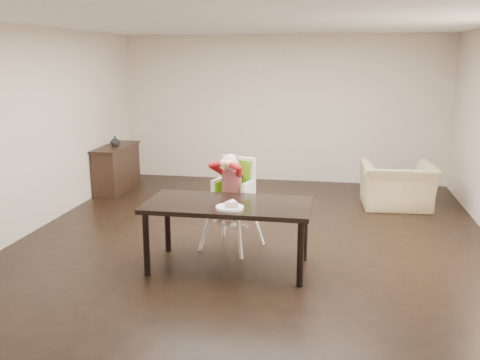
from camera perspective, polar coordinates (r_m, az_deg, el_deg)
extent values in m
plane|color=black|center=(6.91, 1.54, -6.46)|extent=(7.00, 7.00, 0.00)
cube|color=beige|center=(10.03, 4.61, 7.54)|extent=(6.00, 0.02, 2.70)
cube|color=beige|center=(3.24, -7.65, -4.28)|extent=(6.00, 0.02, 2.70)
cube|color=beige|center=(7.62, -21.38, 4.94)|extent=(0.02, 7.00, 2.70)
cube|color=white|center=(6.52, 1.69, 16.50)|extent=(6.00, 7.00, 0.02)
cube|color=black|center=(5.84, -1.27, -2.68)|extent=(1.80, 0.90, 0.05)
cylinder|color=black|center=(5.83, -9.96, -6.78)|extent=(0.07, 0.07, 0.70)
cylinder|color=black|center=(5.51, 6.46, -7.86)|extent=(0.07, 0.07, 0.70)
cylinder|color=black|center=(6.49, -7.74, -4.62)|extent=(0.07, 0.07, 0.70)
cylinder|color=black|center=(6.20, 6.92, -5.44)|extent=(0.07, 0.07, 0.70)
cylinder|color=white|center=(6.50, -3.57, -4.86)|extent=(0.06, 0.06, 0.62)
cylinder|color=white|center=(6.28, -0.09, -5.46)|extent=(0.06, 0.06, 0.62)
cylinder|color=white|center=(6.86, -1.61, -3.86)|extent=(0.06, 0.06, 0.62)
cylinder|color=white|center=(6.66, 1.73, -4.39)|extent=(0.06, 0.06, 0.62)
cube|color=white|center=(6.48, -0.90, -2.00)|extent=(0.55, 0.52, 0.06)
cube|color=#6BB717|center=(6.47, -0.90, -1.67)|extent=(0.44, 0.43, 0.03)
cube|color=white|center=(6.57, -0.17, 0.50)|extent=(0.44, 0.19, 0.47)
cube|color=#6BB717|center=(6.54, -0.31, 0.35)|extent=(0.37, 0.14, 0.42)
cube|color=black|center=(6.51, -1.22, 0.27)|extent=(0.09, 0.20, 0.02)
cube|color=black|center=(6.44, -0.10, 0.14)|extent=(0.09, 0.20, 0.02)
cylinder|color=#B01514|center=(6.43, -0.90, -0.23)|extent=(0.32, 0.32, 0.30)
sphere|color=beige|center=(6.36, -1.01, 1.88)|extent=(0.25, 0.25, 0.20)
ellipsoid|color=brown|center=(6.38, -0.89, 2.12)|extent=(0.25, 0.25, 0.15)
sphere|color=beige|center=(6.29, -1.79, 1.80)|extent=(0.11, 0.11, 0.09)
sphere|color=beige|center=(6.25, -1.17, 1.73)|extent=(0.11, 0.11, 0.09)
cylinder|color=white|center=(5.60, -1.11, -3.00)|extent=(0.38, 0.38, 0.02)
torus|color=white|center=(5.59, -1.11, -2.87)|extent=(0.38, 0.38, 0.01)
imported|color=tan|center=(8.61, 16.45, 0.20)|extent=(1.12, 0.77, 0.94)
cube|color=black|center=(9.61, -13.02, 1.15)|extent=(0.40, 1.20, 0.76)
cube|color=black|center=(9.54, -13.14, 3.48)|extent=(0.44, 1.26, 0.03)
imported|color=#99999E|center=(9.52, -13.18, 4.06)|extent=(0.21, 0.21, 0.17)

